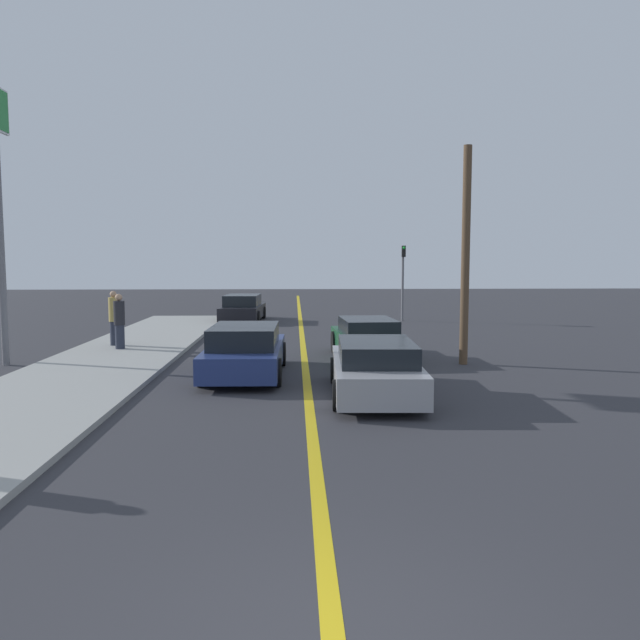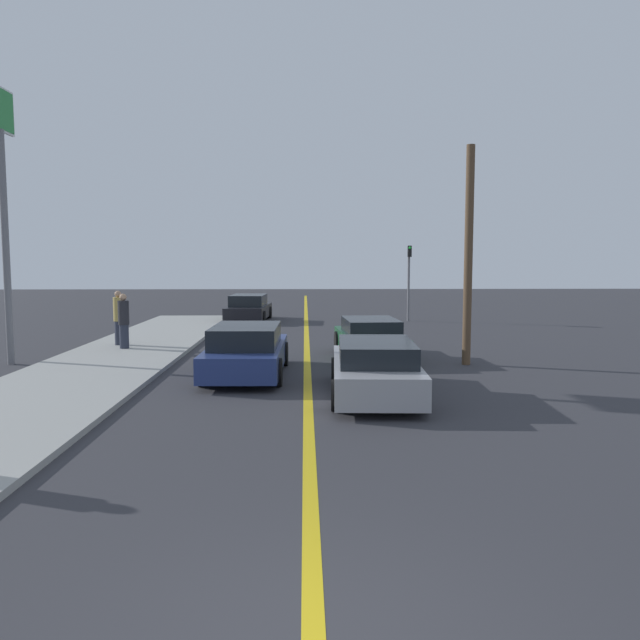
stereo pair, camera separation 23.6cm
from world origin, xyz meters
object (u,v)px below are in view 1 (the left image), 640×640
Objects in this scene: car_near_right_lane at (375,369)px; car_ahead_center at (245,351)px; pedestrian_mid_group at (119,321)px; utility_pole at (466,256)px; car_parked_left_lot at (243,308)px; car_far_distant at (367,339)px; traffic_light at (403,275)px; pedestrian_far_standing at (114,318)px.

car_near_right_lane is 0.99× the size of car_ahead_center.
utility_pole is at bearing -14.37° from pedestrian_mid_group.
pedestrian_mid_group is (-3.15, -10.33, 0.40)m from car_parked_left_lot.
car_far_distant is 12.17m from traffic_light.
car_parked_left_lot is (-4.76, 11.92, 0.02)m from car_far_distant.
car_ahead_center is at bearing 142.90° from car_near_right_lane.
traffic_light is 0.59× the size of utility_pole.
utility_pole reaches higher than car_parked_left_lot.
car_parked_left_lot is 10.81m from pedestrian_mid_group.
car_near_right_lane is 3.99m from car_ahead_center.
car_parked_left_lot is 8.06m from traffic_light.
car_ahead_center reaches higher than car_parked_left_lot.
pedestrian_mid_group is at bearing 136.95° from car_ahead_center.
pedestrian_far_standing is (-0.42, 0.85, 0.03)m from pedestrian_mid_group.
car_ahead_center is 1.06× the size of car_parked_left_lot.
car_ahead_center is (-3.07, 2.54, 0.04)m from car_near_right_lane.
car_near_right_lane is 2.61× the size of pedestrian_mid_group.
car_near_right_lane is 1.11× the size of car_far_distant.
traffic_light is at bearing 66.45° from car_ahead_center.
car_near_right_lane is at bearing -101.87° from traffic_light.
pedestrian_mid_group reaches higher than car_parked_left_lot.
car_ahead_center is 14.68m from car_parked_left_lot.
car_parked_left_lot is at bearing 106.67° from car_near_right_lane.
car_parked_left_lot is 0.72× the size of utility_pole.
car_near_right_lane reaches higher than car_far_distant.
pedestrian_far_standing reaches higher than car_ahead_center.
pedestrian_mid_group is (-7.48, 6.84, 0.41)m from car_near_right_lane.
traffic_light reaches higher than car_far_distant.
car_parked_left_lot reaches higher than car_near_right_lane.
pedestrian_mid_group reaches higher than car_ahead_center.
traffic_light is (11.03, 10.06, 1.27)m from pedestrian_mid_group.
pedestrian_mid_group is 0.48× the size of traffic_light.
traffic_light reaches higher than car_near_right_lane.
car_far_distant is (0.44, 5.25, 0.00)m from car_near_right_lane.
pedestrian_mid_group reaches higher than car_near_right_lane.
utility_pole is at bearing -91.99° from traffic_light.
car_near_right_lane is 5.27m from car_far_distant.
car_ahead_center is at bearing -44.27° from pedestrian_mid_group.
car_near_right_lane is 11.04m from pedestrian_far_standing.
utility_pole reaches higher than car_near_right_lane.
car_ahead_center is 15.90m from traffic_light.
pedestrian_mid_group is at bearing -63.92° from pedestrian_far_standing.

